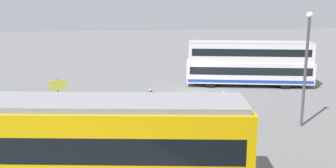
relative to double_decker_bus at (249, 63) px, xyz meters
The scene contains 8 objects.
ground_plane 5.71m from the double_decker_bus, 23.65° to the left, with size 160.00×160.00×0.00m, color slate.
double_decker_bus is the anchor object (origin of this frame).
tram_yellow 22.00m from the double_decker_bus, 47.77° to the left, with size 16.08×5.42×3.47m.
pedestrian_near_railing 11.57m from the double_decker_bus, 36.86° to the left, with size 0.45×0.45×1.58m.
pedestrian_crossing 10.39m from the double_decker_bus, 60.48° to the left, with size 0.41×0.41×1.72m.
pedestrian_railing 12.84m from the double_decker_bus, 40.33° to the left, with size 8.41×0.45×1.08m.
info_sign 16.52m from the double_decker_bus, 26.32° to the left, with size 0.98×0.27×2.46m.
street_lamp 11.14m from the double_decker_bus, 84.43° to the left, with size 0.36×0.36×6.38m.
Camera 1 is at (6.83, 27.18, 6.62)m, focal length 39.13 mm.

